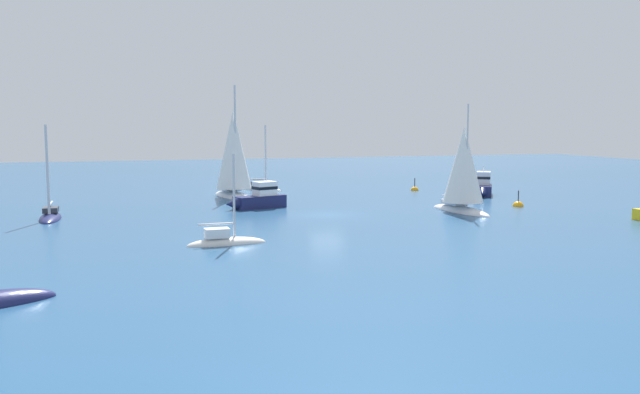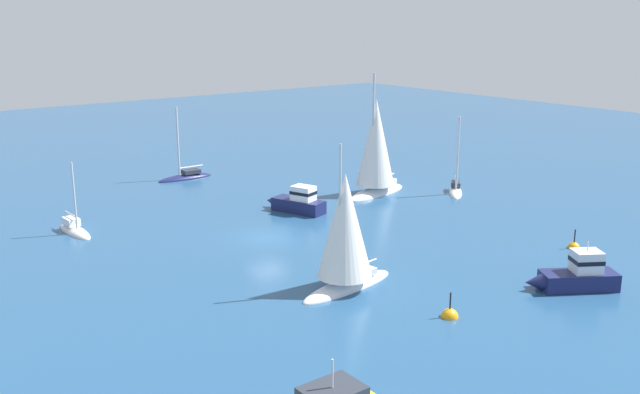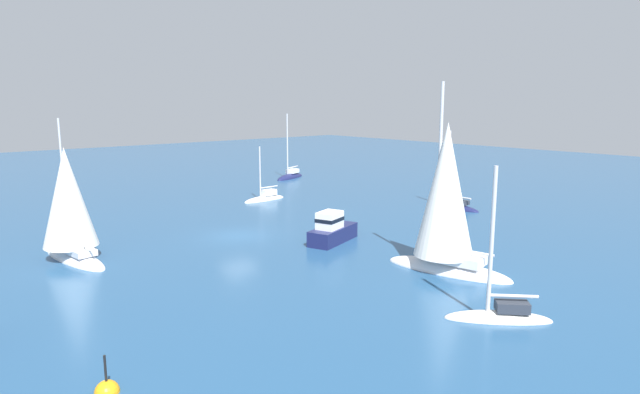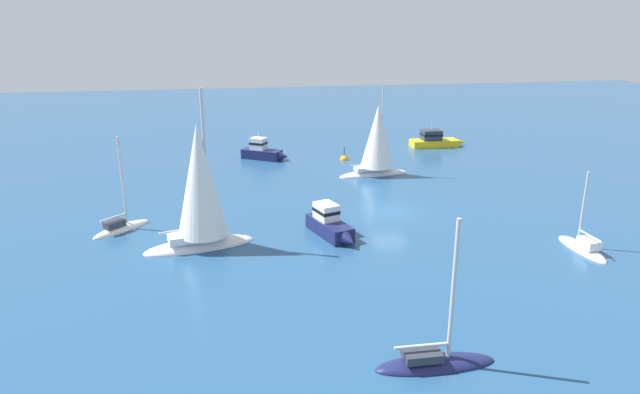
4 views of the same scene
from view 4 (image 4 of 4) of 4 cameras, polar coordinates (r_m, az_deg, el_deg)
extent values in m
plane|color=navy|center=(43.07, 7.13, -1.48)|extent=(160.00, 160.00, 0.00)
cube|color=#191E4C|center=(38.11, 0.97, -3.17)|extent=(2.80, 4.43, 1.00)
cone|color=#191E4C|center=(36.07, 2.97, -4.44)|extent=(1.28, 1.31, 1.00)
cube|color=white|center=(38.12, 0.63, -1.47)|extent=(1.70, 1.99, 1.11)
cube|color=black|center=(38.10, 0.64, -1.39)|extent=(1.75, 2.04, 0.24)
cube|color=yellow|center=(65.61, 11.56, 5.41)|extent=(5.35, 2.04, 0.78)
cone|color=yellow|center=(66.85, 14.21, 5.46)|extent=(1.34, 0.78, 0.78)
cube|color=#2D333D|center=(65.27, 11.28, 6.23)|extent=(2.16, 1.63, 1.15)
cube|color=black|center=(65.26, 11.28, 6.28)|extent=(2.20, 1.67, 0.24)
cylinder|color=silver|center=(65.05, 11.34, 7.20)|extent=(0.08, 0.08, 1.10)
ellipsoid|color=silver|center=(41.51, -19.53, -3.18)|extent=(4.00, 3.88, 0.80)
cube|color=#2D333D|center=(41.03, -20.24, -2.58)|extent=(1.50, 1.47, 0.44)
cylinder|color=silver|center=(40.68, -19.52, 1.60)|extent=(0.18, 0.18, 6.19)
cylinder|color=silver|center=(40.86, -20.33, -1.97)|extent=(1.57, 1.50, 0.14)
cube|color=#191E4C|center=(58.83, -5.96, 4.36)|extent=(4.33, 3.52, 0.99)
cone|color=#191E4C|center=(57.69, -3.74, 4.15)|extent=(1.40, 1.39, 0.99)
cube|color=silver|center=(58.74, -6.30, 5.44)|extent=(1.94, 1.86, 1.23)
cube|color=black|center=(58.73, -6.30, 5.50)|extent=(2.00, 1.91, 0.24)
cylinder|color=silver|center=(58.56, -6.33, 6.27)|extent=(0.08, 0.08, 0.52)
ellipsoid|color=white|center=(52.91, 5.49, 2.27)|extent=(6.94, 2.47, 0.97)
cube|color=silver|center=(52.44, 4.68, 2.90)|extent=(2.16, 1.38, 0.35)
cylinder|color=silver|center=(52.17, 6.33, 6.93)|extent=(0.12, 0.12, 7.73)
cylinder|color=silver|center=(52.32, 4.66, 3.34)|extent=(3.04, 0.48, 0.10)
cone|color=white|center=(52.14, 5.89, 6.19)|extent=(3.42, 3.42, 5.80)
ellipsoid|color=silver|center=(39.60, 25.12, -4.90)|extent=(1.42, 4.56, 0.83)
cube|color=white|center=(38.97, 25.73, -4.27)|extent=(0.91, 1.39, 0.53)
cylinder|color=silver|center=(39.04, 25.26, -0.93)|extent=(0.13, 0.13, 4.66)
cylinder|color=silver|center=(38.78, 25.85, -3.58)|extent=(0.21, 2.03, 0.11)
ellipsoid|color=#191E4C|center=(25.44, 11.69, -16.48)|extent=(5.33, 1.51, 0.82)
cube|color=#2D333D|center=(24.92, 10.35, -15.55)|extent=(1.61, 1.03, 0.38)
cylinder|color=silver|center=(23.83, 13.44, -9.23)|extent=(0.18, 0.18, 6.27)
cylinder|color=silver|center=(24.67, 10.35, -14.70)|extent=(2.39, 0.18, 0.15)
ellipsoid|color=white|center=(37.20, -12.17, -4.97)|extent=(7.42, 3.63, 1.08)
cube|color=white|center=(36.78, -13.56, -4.01)|extent=(2.41, 1.92, 0.50)
cylinder|color=silver|center=(35.61, -11.60, 3.16)|extent=(0.18, 0.18, 9.64)
cylinder|color=silver|center=(36.60, -13.67, -3.29)|extent=(3.16, 0.85, 0.15)
cone|color=white|center=(35.78, -12.14, 1.69)|extent=(3.83, 3.83, 7.23)
sphere|color=orange|center=(54.83, -11.97, 2.52)|extent=(0.79, 0.79, 0.79)
cylinder|color=black|center=(54.62, -12.03, 3.36)|extent=(0.08, 0.08, 0.87)
sphere|color=orange|center=(58.33, 2.47, 3.82)|extent=(0.89, 0.89, 0.89)
cylinder|color=black|center=(58.12, 2.48, 4.66)|extent=(0.08, 0.08, 0.87)
camera|label=1|loc=(64.05, 58.09, 2.78)|focal=37.75mm
camera|label=2|loc=(85.59, 16.79, 17.59)|focal=39.43mm
camera|label=3|loc=(61.20, -28.15, 11.13)|focal=30.10mm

